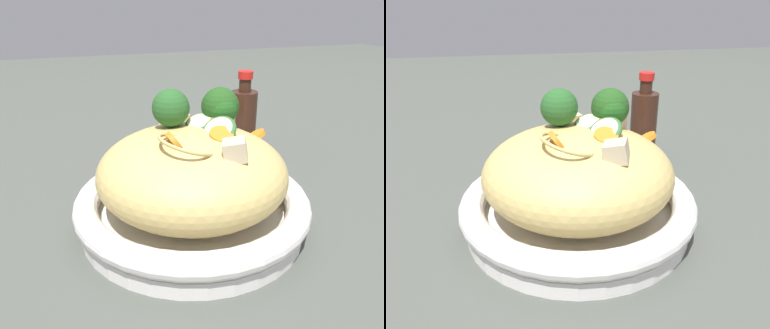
# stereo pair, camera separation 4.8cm
# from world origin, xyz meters

# --- Properties ---
(ground_plane) EXTENTS (3.00, 3.00, 0.00)m
(ground_plane) POSITION_xyz_m (0.00, 0.00, 0.00)
(ground_plane) COLOR #464B44
(serving_bowl) EXTENTS (0.30, 0.30, 0.05)m
(serving_bowl) POSITION_xyz_m (0.00, 0.00, 0.03)
(serving_bowl) COLOR white
(serving_bowl) RESTS_ON ground_plane
(noodle_heap) EXTENTS (0.23, 0.23, 0.12)m
(noodle_heap) POSITION_xyz_m (0.00, -0.00, 0.08)
(noodle_heap) COLOR tan
(noodle_heap) RESTS_ON serving_bowl
(broccoli_florets) EXTENTS (0.12, 0.07, 0.06)m
(broccoli_florets) POSITION_xyz_m (0.03, 0.03, 0.15)
(broccoli_florets) COLOR #96B870
(broccoli_florets) RESTS_ON serving_bowl
(carrot_coins) EXTENTS (0.15, 0.08, 0.04)m
(carrot_coins) POSITION_xyz_m (0.03, -0.01, 0.12)
(carrot_coins) COLOR orange
(carrot_coins) RESTS_ON serving_bowl
(zucchini_slices) EXTENTS (0.07, 0.09, 0.03)m
(zucchini_slices) POSITION_xyz_m (0.02, 0.01, 0.13)
(zucchini_slices) COLOR beige
(zucchini_slices) RESTS_ON serving_bowl
(chicken_chunks) EXTENTS (0.09, 0.18, 0.03)m
(chicken_chunks) POSITION_xyz_m (0.03, 0.03, 0.12)
(chicken_chunks) COLOR #D0B18D
(chicken_chunks) RESTS_ON serving_bowl
(soy_sauce_bottle) EXTENTS (0.05, 0.05, 0.16)m
(soy_sauce_bottle) POSITION_xyz_m (0.15, 0.18, 0.07)
(soy_sauce_bottle) COLOR #381E14
(soy_sauce_bottle) RESTS_ON ground_plane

